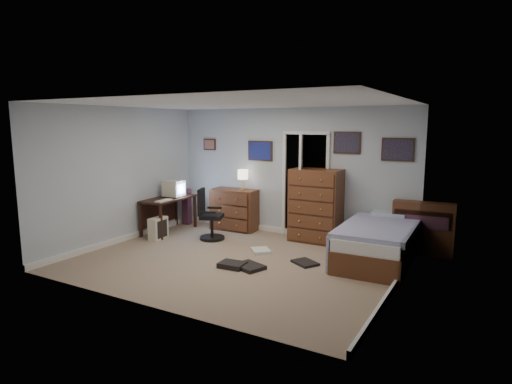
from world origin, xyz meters
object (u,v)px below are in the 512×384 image
at_px(low_dresser, 235,209).
at_px(computer_desk, 165,205).
at_px(office_chair, 209,220).
at_px(tall_dresser, 316,206).
at_px(bed, 378,242).

bearing_deg(low_dresser, computer_desk, -147.71).
distance_m(computer_desk, office_chair, 1.15).
relative_size(office_chair, tall_dresser, 0.72).
xyz_separation_m(computer_desk, office_chair, (1.13, -0.06, -0.17)).
xyz_separation_m(office_chair, bed, (3.14, 0.25, -0.06)).
distance_m(computer_desk, bed, 4.28).
height_order(tall_dresser, bed, tall_dresser).
relative_size(computer_desk, bed, 0.61).
height_order(computer_desk, bed, computer_desk).
xyz_separation_m(computer_desk, low_dresser, (1.15, 0.84, -0.12)).
relative_size(low_dresser, tall_dresser, 0.70).
distance_m(office_chair, bed, 3.15).
relative_size(office_chair, bed, 0.47).
height_order(computer_desk, office_chair, office_chair).
bearing_deg(computer_desk, bed, -1.18).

